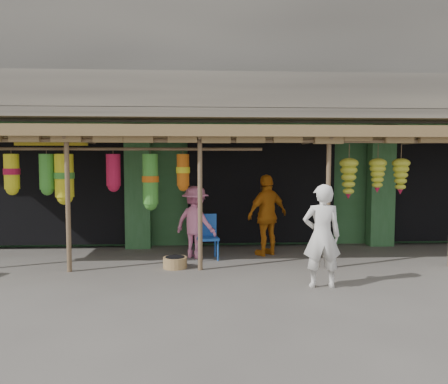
{
  "coord_description": "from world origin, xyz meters",
  "views": [
    {
      "loc": [
        -1.49,
        -8.56,
        2.11
      ],
      "look_at": [
        -0.97,
        1.0,
        1.43
      ],
      "focal_mm": 35.0,
      "sensor_mm": 36.0,
      "label": 1
    }
  ],
  "objects": [
    {
      "name": "ground",
      "position": [
        0.0,
        0.0,
        0.0
      ],
      "size": [
        80.0,
        80.0,
        0.0
      ],
      "primitive_type": "plane",
      "color": "#514C47",
      "rests_on": "ground"
    },
    {
      "name": "building",
      "position": [
        -0.0,
        4.87,
        3.37
      ],
      "size": [
        16.4,
        6.8,
        7.0
      ],
      "color": "gray",
      "rests_on": "ground"
    },
    {
      "name": "awning",
      "position": [
        -0.15,
        0.8,
        2.58
      ],
      "size": [
        14.0,
        2.7,
        2.79
      ],
      "color": "brown",
      "rests_on": "ground"
    },
    {
      "name": "blue_chair",
      "position": [
        -1.36,
        0.8,
        0.53
      ],
      "size": [
        0.51,
        0.52,
        0.96
      ],
      "rotation": [
        0.0,
        0.0,
        0.12
      ],
      "color": "#1B51B1",
      "rests_on": "ground"
    },
    {
      "name": "basket_right",
      "position": [
        -2.0,
        -0.01,
        0.11
      ],
      "size": [
        0.6,
        0.6,
        0.21
      ],
      "primitive_type": "cylinder",
      "rotation": [
        0.0,
        0.0,
        0.32
      ],
      "color": "olive",
      "rests_on": "ground"
    },
    {
      "name": "person_front",
      "position": [
        0.53,
        -1.47,
        0.87
      ],
      "size": [
        0.66,
        0.45,
        1.73
      ],
      "primitive_type": "imported",
      "rotation": [
        0.0,
        0.0,
        3.08
      ],
      "color": "white",
      "rests_on": "ground"
    },
    {
      "name": "person_vendor",
      "position": [
        0.0,
        1.06,
        0.91
      ],
      "size": [
        1.14,
        0.93,
        1.82
      ],
      "primitive_type": "imported",
      "rotation": [
        0.0,
        0.0,
        3.69
      ],
      "color": "#C26712",
      "rests_on": "ground"
    },
    {
      "name": "person_shopper",
      "position": [
        -1.61,
        0.9,
        0.78
      ],
      "size": [
        1.16,
        1.06,
        1.57
      ],
      "primitive_type": "imported",
      "rotation": [
        0.0,
        0.0,
        2.53
      ],
      "color": "pink",
      "rests_on": "ground"
    }
  ]
}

